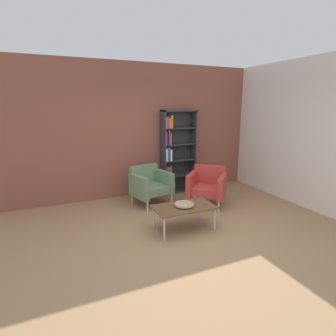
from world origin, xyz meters
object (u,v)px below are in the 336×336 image
Objects in this scene: coffee_table_low at (184,208)px; armchair_corner_red at (207,185)px; armchair_by_bookshelf at (150,184)px; decorative_bowl at (184,204)px; bookshelf_tall at (175,153)px.

armchair_corner_red is at bearing 40.80° from coffee_table_low.
armchair_corner_red is 1.12× the size of armchair_by_bookshelf.
armchair_corner_red is 1.19m from armchair_by_bookshelf.
armchair_corner_red reaches higher than decorative_bowl.
bookshelf_tall reaches higher than armchair_by_bookshelf.
bookshelf_tall reaches higher than armchair_corner_red.
armchair_corner_red is (0.95, 0.82, 0.05)m from coffee_table_low.
bookshelf_tall is at bearing 146.79° from armchair_corner_red.
coffee_table_low is 3.12× the size of decorative_bowl.
bookshelf_tall reaches higher than decorative_bowl.
decorative_bowl is (-0.00, 0.00, 0.07)m from coffee_table_low.
coffee_table_low is 1.05× the size of armchair_corner_red.
coffee_table_low is at bearing -99.86° from armchair_by_bookshelf.
armchair_by_bookshelf is at bearing -163.45° from armchair_corner_red.
armchair_by_bookshelf reaches higher than decorative_bowl.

